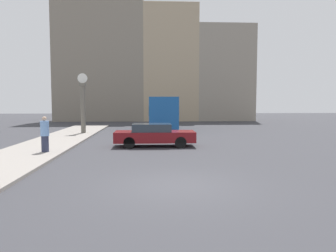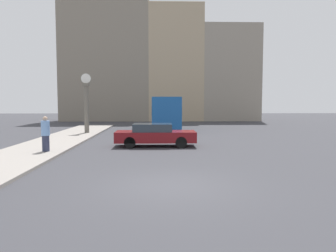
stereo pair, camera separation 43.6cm
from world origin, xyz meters
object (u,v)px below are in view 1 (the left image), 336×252
at_px(pedestrian_blue_stripe, 45,134).
at_px(street_clock, 83,104).
at_px(sedan_car, 154,135).
at_px(bus_distant, 162,111).

bearing_deg(pedestrian_blue_stripe, street_clock, 90.45).
bearing_deg(street_clock, sedan_car, -52.81).
bearing_deg(pedestrian_blue_stripe, bus_distant, 65.22).
distance_m(bus_distant, pedestrian_blue_stripe, 14.79).
bearing_deg(street_clock, bus_distant, 31.22).
distance_m(sedan_car, street_clock, 9.09).
relative_size(street_clock, pedestrian_blue_stripe, 2.69).
bearing_deg(bus_distant, street_clock, -148.78).
xyz_separation_m(sedan_car, bus_distant, (0.87, 10.92, 0.99)).
xyz_separation_m(street_clock, pedestrian_blue_stripe, (0.08, -9.62, -1.37)).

